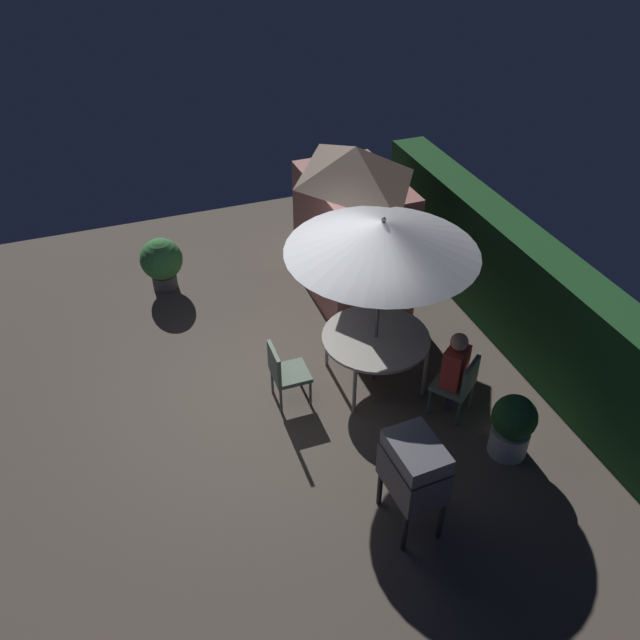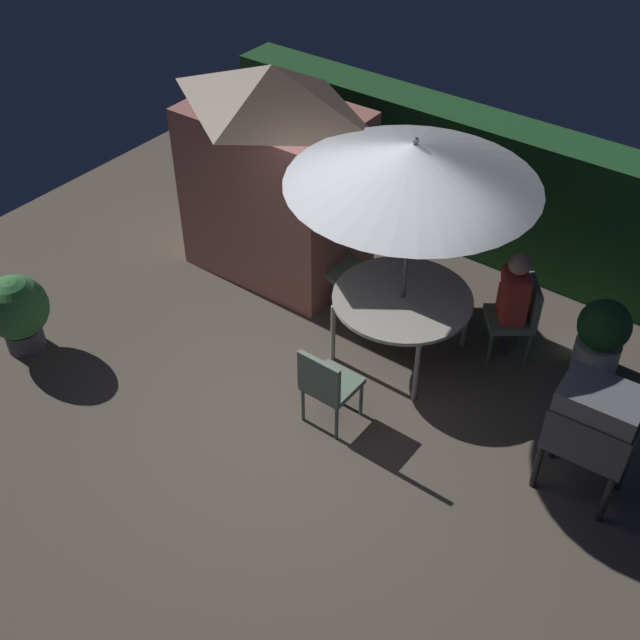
{
  "view_description": "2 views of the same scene",
  "coord_description": "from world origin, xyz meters",
  "px_view_note": "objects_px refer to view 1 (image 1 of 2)",
  "views": [
    {
      "loc": [
        6.2,
        -1.78,
        6.1
      ],
      "look_at": [
        -0.06,
        0.52,
        1.04
      ],
      "focal_mm": 36.59,
      "sensor_mm": 36.0,
      "label": 1
    },
    {
      "loc": [
        3.28,
        -4.33,
        5.71
      ],
      "look_at": [
        -0.23,
        0.36,
        0.82
      ],
      "focal_mm": 44.66,
      "sensor_mm": 36.0,
      "label": 2
    }
  ],
  "objects_px": {
    "bbq_grill": "(414,468)",
    "chair_near_shed": "(459,383)",
    "chair_toward_hedge": "(284,371)",
    "potted_plant_by_shed": "(162,262)",
    "patio_umbrella": "(383,237)",
    "potted_plant_by_grill": "(513,425)",
    "chair_far_side": "(369,298)",
    "person_in_red": "(456,365)",
    "patio_table": "(376,339)",
    "garden_shed": "(354,224)"
  },
  "relations": [
    {
      "from": "person_in_red",
      "to": "patio_umbrella",
      "type": "bearing_deg",
      "value": -142.84
    },
    {
      "from": "chair_toward_hedge",
      "to": "potted_plant_by_grill",
      "type": "distance_m",
      "value": 2.88
    },
    {
      "from": "garden_shed",
      "to": "chair_near_shed",
      "type": "bearing_deg",
      "value": 4.2
    },
    {
      "from": "garden_shed",
      "to": "bbq_grill",
      "type": "height_order",
      "value": "garden_shed"
    },
    {
      "from": "patio_umbrella",
      "to": "garden_shed",
      "type": "bearing_deg",
      "value": 166.02
    },
    {
      "from": "patio_umbrella",
      "to": "chair_toward_hedge",
      "type": "relative_size",
      "value": 2.79
    },
    {
      "from": "chair_toward_hedge",
      "to": "chair_near_shed",
      "type": "bearing_deg",
      "value": 64.09
    },
    {
      "from": "chair_toward_hedge",
      "to": "potted_plant_by_shed",
      "type": "height_order",
      "value": "chair_toward_hedge"
    },
    {
      "from": "person_in_red",
      "to": "garden_shed",
      "type": "bearing_deg",
      "value": -176.71
    },
    {
      "from": "patio_umbrella",
      "to": "potted_plant_by_shed",
      "type": "bearing_deg",
      "value": -144.52
    },
    {
      "from": "chair_far_side",
      "to": "bbq_grill",
      "type": "bearing_deg",
      "value": -16.15
    },
    {
      "from": "chair_near_shed",
      "to": "chair_toward_hedge",
      "type": "distance_m",
      "value": 2.22
    },
    {
      "from": "chair_toward_hedge",
      "to": "potted_plant_by_shed",
      "type": "xyz_separation_m",
      "value": [
        -3.24,
        -1.05,
        -0.03
      ]
    },
    {
      "from": "garden_shed",
      "to": "patio_umbrella",
      "type": "relative_size",
      "value": 1.0
    },
    {
      "from": "garden_shed",
      "to": "potted_plant_by_grill",
      "type": "relative_size",
      "value": 2.92
    },
    {
      "from": "patio_table",
      "to": "chair_near_shed",
      "type": "xyz_separation_m",
      "value": [
        0.96,
        0.73,
        -0.18
      ]
    },
    {
      "from": "patio_umbrella",
      "to": "chair_toward_hedge",
      "type": "distance_m",
      "value": 2.15
    },
    {
      "from": "patio_umbrella",
      "to": "chair_toward_hedge",
      "type": "height_order",
      "value": "patio_umbrella"
    },
    {
      "from": "garden_shed",
      "to": "chair_near_shed",
      "type": "relative_size",
      "value": 2.78
    },
    {
      "from": "patio_umbrella",
      "to": "chair_far_side",
      "type": "distance_m",
      "value": 2.1
    },
    {
      "from": "chair_near_shed",
      "to": "potted_plant_by_shed",
      "type": "distance_m",
      "value": 5.2
    },
    {
      "from": "person_in_red",
      "to": "chair_far_side",
      "type": "bearing_deg",
      "value": -172.07
    },
    {
      "from": "garden_shed",
      "to": "patio_table",
      "type": "distance_m",
      "value": 2.18
    },
    {
      "from": "chair_near_shed",
      "to": "chair_toward_hedge",
      "type": "height_order",
      "value": "same"
    },
    {
      "from": "garden_shed",
      "to": "potted_plant_by_shed",
      "type": "distance_m",
      "value": 3.17
    },
    {
      "from": "garden_shed",
      "to": "chair_far_side",
      "type": "bearing_deg",
      "value": -6.89
    },
    {
      "from": "chair_far_side",
      "to": "person_in_red",
      "type": "bearing_deg",
      "value": 7.93
    },
    {
      "from": "chair_near_shed",
      "to": "chair_toward_hedge",
      "type": "bearing_deg",
      "value": -115.91
    },
    {
      "from": "chair_far_side",
      "to": "potted_plant_by_shed",
      "type": "distance_m",
      "value": 3.45
    },
    {
      "from": "garden_shed",
      "to": "bbq_grill",
      "type": "bearing_deg",
      "value": -14.21
    },
    {
      "from": "potted_plant_by_shed",
      "to": "person_in_red",
      "type": "bearing_deg",
      "value": 35.85
    },
    {
      "from": "potted_plant_by_grill",
      "to": "person_in_red",
      "type": "xyz_separation_m",
      "value": [
        -0.87,
        -0.32,
        0.33
      ]
    },
    {
      "from": "patio_table",
      "to": "chair_far_side",
      "type": "bearing_deg",
      "value": 160.47
    },
    {
      "from": "potted_plant_by_grill",
      "to": "chair_toward_hedge",
      "type": "bearing_deg",
      "value": -127.96
    },
    {
      "from": "bbq_grill",
      "to": "chair_near_shed",
      "type": "xyz_separation_m",
      "value": [
        -1.27,
        1.3,
        -0.33
      ]
    },
    {
      "from": "patio_umbrella",
      "to": "chair_near_shed",
      "type": "xyz_separation_m",
      "value": [
        0.96,
        0.73,
        -1.73
      ]
    },
    {
      "from": "patio_umbrella",
      "to": "potted_plant_by_grill",
      "type": "xyz_separation_m",
      "value": [
        1.76,
        1.0,
        -1.8
      ]
    },
    {
      "from": "garden_shed",
      "to": "potted_plant_by_shed",
      "type": "bearing_deg",
      "value": -113.19
    },
    {
      "from": "potted_plant_by_shed",
      "to": "person_in_red",
      "type": "relative_size",
      "value": 0.7
    },
    {
      "from": "bbq_grill",
      "to": "chair_far_side",
      "type": "xyz_separation_m",
      "value": [
        -3.35,
        0.97,
        -0.33
      ]
    },
    {
      "from": "patio_table",
      "to": "patio_umbrella",
      "type": "xyz_separation_m",
      "value": [
        -0.0,
        -0.0,
        1.55
      ]
    },
    {
      "from": "bbq_grill",
      "to": "chair_near_shed",
      "type": "bearing_deg",
      "value": 134.3
    },
    {
      "from": "chair_near_shed",
      "to": "person_in_red",
      "type": "relative_size",
      "value": 0.71
    },
    {
      "from": "patio_umbrella",
      "to": "potted_plant_by_shed",
      "type": "xyz_separation_m",
      "value": [
        -3.25,
        -2.32,
        -1.75
      ]
    },
    {
      "from": "garden_shed",
      "to": "patio_table",
      "type": "relative_size",
      "value": 1.75
    },
    {
      "from": "patio_umbrella",
      "to": "potted_plant_by_grill",
      "type": "height_order",
      "value": "patio_umbrella"
    },
    {
      "from": "bbq_grill",
      "to": "chair_far_side",
      "type": "bearing_deg",
      "value": 163.85
    },
    {
      "from": "chair_far_side",
      "to": "potted_plant_by_grill",
      "type": "relative_size",
      "value": 1.05
    },
    {
      "from": "chair_toward_hedge",
      "to": "person_in_red",
      "type": "xyz_separation_m",
      "value": [
        0.9,
        1.95,
        0.26
      ]
    },
    {
      "from": "bbq_grill",
      "to": "potted_plant_by_shed",
      "type": "bearing_deg",
      "value": -162.36
    }
  ]
}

